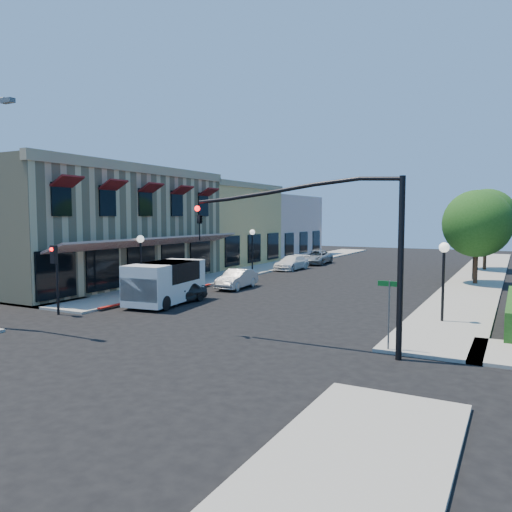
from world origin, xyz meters
The scene contains 21 objects.
ground centered at (0.00, 0.00, 0.00)m, with size 120.00×120.00×0.00m, color black.
sidewalk_left centered at (-8.75, 27.00, 0.06)m, with size 3.50×50.00×0.12m, color gray.
sidewalk_right centered at (8.75, 27.00, 0.06)m, with size 3.50×50.00×0.12m, color gray.
curb_red_strip centered at (-6.90, 8.00, 0.00)m, with size 0.25×10.00×0.06m, color maroon.
corner_brick_building centered at (-15.45, 11.00, 4.01)m, with size 11.77×18.20×8.10m.
yellow_stucco_building centered at (-15.50, 26.00, 3.80)m, with size 10.00×12.00×7.60m, color tan.
pink_stucco_building centered at (-15.50, 38.00, 3.50)m, with size 10.00×12.00×7.00m, color beige.
street_tree_a centered at (8.80, 22.00, 4.19)m, with size 4.56×4.56×6.48m.
street_tree_b centered at (8.80, 32.00, 4.54)m, with size 4.94×4.94×7.02m.
signal_mast_arm centered at (5.86, 1.50, 4.09)m, with size 8.01×0.39×6.00m.
secondary_signal centered at (-8.00, 1.41, 2.32)m, with size 0.28×0.42×3.32m.
street_name_sign centered at (7.50, 2.20, 1.70)m, with size 0.80×0.06×2.50m.
lamppost_left_near centered at (-8.50, 8.00, 2.74)m, with size 0.44×0.44×3.57m.
lamppost_left_far centered at (-8.50, 22.00, 2.74)m, with size 0.44×0.44×3.57m.
lamppost_right_near centered at (8.50, 8.00, 2.74)m, with size 0.44×0.44×3.57m.
lamppost_right_far centered at (8.50, 24.00, 2.74)m, with size 0.44×0.44×3.57m.
white_van centered at (-5.29, 6.19, 1.29)m, with size 2.77×5.27×2.24m.
parked_car_a centered at (-4.80, 6.94, 0.56)m, with size 1.33×3.30×1.13m, color #232326.
parked_car_b centered at (-4.80, 13.00, 0.63)m, with size 1.33×3.81×1.25m, color #B8BBBE.
parked_car_c centered at (-6.20, 25.00, 0.62)m, with size 1.74×4.28×1.24m, color white.
parked_car_d centered at (-6.20, 30.87, 0.68)m, with size 2.25×4.87×1.35m, color #969A9B.
Camera 1 is at (11.37, -14.87, 4.71)m, focal length 35.00 mm.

